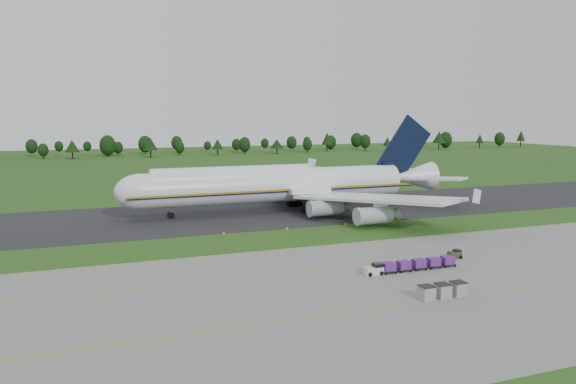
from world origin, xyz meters
name	(u,v)px	position (x,y,z in m)	size (l,w,h in m)	color
ground	(293,238)	(0.00, 0.00, 0.00)	(600.00, 600.00, 0.00)	#244A16
apron	(386,290)	(0.00, -34.00, 0.03)	(300.00, 52.00, 0.06)	slate
taxiway	(249,213)	(0.00, 28.00, 0.04)	(300.00, 40.00, 0.08)	black
apron_markings	(361,275)	(0.00, -26.98, 0.06)	(300.00, 30.20, 0.01)	#C78D0B
tree_line	(164,145)	(9.13, 220.54, 6.31)	(523.57, 23.78, 11.88)	black
aircraft	(282,184)	(8.32, 28.08, 6.56)	(81.12, 79.76, 22.97)	white
baggage_train	(409,265)	(7.90, -27.34, 0.89)	(15.20, 1.61, 1.55)	silver
utility_cart	(455,255)	(18.70, -23.79, 0.61)	(2.09, 1.44, 1.13)	#343626
uld_row	(443,291)	(4.97, -39.38, 0.96)	(6.61, 1.81, 1.79)	gray
edge_markers	(317,227)	(7.88, 6.59, 0.27)	(39.60, 0.30, 0.60)	orange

